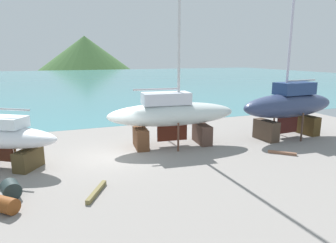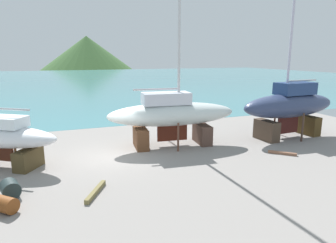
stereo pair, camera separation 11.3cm
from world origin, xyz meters
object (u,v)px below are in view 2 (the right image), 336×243
object	(u,v)px
sailboat_far_slipway	(290,106)
sailboat_large_starboard	(172,114)
worker	(8,128)
barrel_tipped_center	(5,204)
barrel_by_slipway	(10,188)

from	to	relation	value
sailboat_far_slipway	sailboat_large_starboard	bearing A→B (deg)	-10.57
worker	barrel_tipped_center	bearing A→B (deg)	29.22
worker	barrel_by_slipway	xyz separation A→B (m)	(1.11, -8.53, -0.58)
barrel_tipped_center	barrel_by_slipway	xyz separation A→B (m)	(0.03, 1.26, 0.05)
sailboat_far_slipway	barrel_by_slipway	size ratio (longest dim) A/B	16.16
sailboat_large_starboard	sailboat_far_slipway	world-z (taller)	sailboat_large_starboard
worker	barrel_by_slipway	world-z (taller)	worker
worker	barrel_by_slipway	distance (m)	8.62
worker	barrel_by_slipway	bearing A→B (deg)	30.32
barrel_tipped_center	barrel_by_slipway	bearing A→B (deg)	88.84
sailboat_large_starboard	barrel_by_slipway	bearing A→B (deg)	-147.67
barrel_by_slipway	barrel_tipped_center	bearing A→B (deg)	-91.16
sailboat_large_starboard	barrel_tipped_center	xyz separation A→B (m)	(-8.40, -5.51, -1.67)
sailboat_large_starboard	sailboat_far_slipway	xyz separation A→B (m)	(8.08, -0.90, 0.19)
sailboat_far_slipway	barrel_tipped_center	size ratio (longest dim) A/B	14.78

